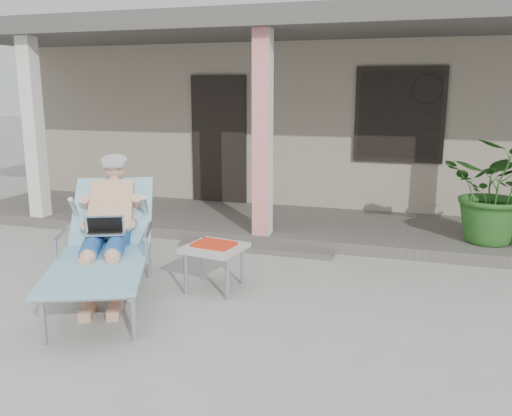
% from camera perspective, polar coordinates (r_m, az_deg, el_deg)
% --- Properties ---
extents(ground, '(60.00, 60.00, 0.00)m').
position_cam_1_polar(ground, '(5.33, -6.03, -10.03)').
color(ground, '#9E9E99').
rests_on(ground, ground).
extents(house, '(10.40, 5.40, 3.30)m').
position_cam_1_polar(house, '(11.19, 7.15, 10.47)').
color(house, gray).
rests_on(house, ground).
extents(porch_deck, '(10.00, 2.00, 0.15)m').
position_cam_1_polar(porch_deck, '(8.01, 2.40, -1.71)').
color(porch_deck, '#605B56').
rests_on(porch_deck, ground).
extents(porch_overhang, '(10.00, 2.30, 2.85)m').
position_cam_1_polar(porch_overhang, '(7.76, 2.49, 18.03)').
color(porch_overhang, silver).
rests_on(porch_overhang, porch_deck).
extents(porch_step, '(2.00, 0.30, 0.07)m').
position_cam_1_polar(porch_step, '(6.96, -0.03, -4.22)').
color(porch_step, '#605B56').
rests_on(porch_step, ground).
extents(lounger, '(1.59, 2.25, 1.42)m').
position_cam_1_polar(lounger, '(5.50, -15.61, -0.17)').
color(lounger, '#B7B7BC').
rests_on(lounger, ground).
extents(side_table, '(0.64, 0.64, 0.50)m').
position_cam_1_polar(side_table, '(5.55, -4.40, -4.43)').
color(side_table, '#B5B5B0').
rests_on(side_table, ground).
extents(potted_palm, '(1.50, 1.42, 1.31)m').
position_cam_1_polar(potted_palm, '(7.28, 24.05, 1.66)').
color(potted_palm, '#26591E').
rests_on(potted_palm, porch_deck).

